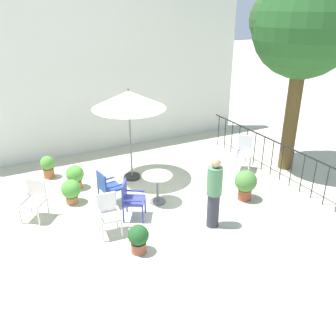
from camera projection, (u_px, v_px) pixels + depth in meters
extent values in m
plane|color=beige|center=(162.00, 202.00, 8.92)|extent=(60.00, 60.00, 0.00)
cube|color=silver|center=(103.00, 76.00, 11.29)|extent=(9.48, 0.30, 4.60)
cube|color=black|center=(274.00, 141.00, 9.89)|extent=(0.03, 5.54, 0.03)
cylinder|color=black|center=(326.00, 186.00, 8.60)|extent=(0.02, 0.02, 1.00)
cylinder|color=black|center=(314.00, 180.00, 8.90)|extent=(0.02, 0.02, 1.00)
cylinder|color=black|center=(302.00, 174.00, 9.20)|extent=(0.02, 0.02, 1.00)
cylinder|color=black|center=(291.00, 168.00, 9.50)|extent=(0.02, 0.02, 1.00)
cylinder|color=black|center=(281.00, 163.00, 9.80)|extent=(0.02, 0.02, 1.00)
cylinder|color=black|center=(272.00, 158.00, 10.10)|extent=(0.02, 0.02, 1.00)
cylinder|color=black|center=(263.00, 154.00, 10.39)|extent=(0.02, 0.02, 1.00)
cylinder|color=black|center=(255.00, 149.00, 10.69)|extent=(0.02, 0.02, 1.00)
cylinder|color=black|center=(247.00, 145.00, 10.99)|extent=(0.02, 0.02, 1.00)
cylinder|color=black|center=(239.00, 141.00, 11.29)|extent=(0.02, 0.02, 1.00)
cylinder|color=black|center=(232.00, 138.00, 11.59)|extent=(0.02, 0.02, 1.00)
cylinder|color=black|center=(225.00, 134.00, 11.89)|extent=(0.02, 0.02, 1.00)
cylinder|color=black|center=(219.00, 131.00, 12.19)|extent=(0.02, 0.02, 1.00)
cylinder|color=brown|center=(291.00, 118.00, 10.14)|extent=(0.38, 0.38, 2.95)
sphere|color=#245322|center=(305.00, 25.00, 9.14)|extent=(2.62, 2.62, 2.62)
sphere|color=#1D4E1F|center=(314.00, 34.00, 9.73)|extent=(1.57, 1.57, 1.57)
sphere|color=#2C5026|center=(278.00, 19.00, 9.19)|extent=(1.44, 1.44, 1.44)
sphere|color=#1A5929|center=(332.00, 2.00, 8.50)|extent=(1.31, 1.31, 1.31)
cylinder|color=#2D2D2D|center=(132.00, 177.00, 10.10)|extent=(0.44, 0.44, 0.08)
cylinder|color=slate|center=(130.00, 137.00, 9.61)|extent=(0.04, 0.04, 2.40)
cone|color=beige|center=(129.00, 99.00, 9.20)|extent=(1.88, 1.88, 0.44)
sphere|color=slate|center=(128.00, 89.00, 9.10)|extent=(0.06, 0.06, 0.06)
cylinder|color=white|center=(157.00, 176.00, 8.62)|extent=(0.71, 0.71, 0.02)
cylinder|color=slate|center=(157.00, 189.00, 8.77)|extent=(0.06, 0.06, 0.69)
cylinder|color=slate|center=(158.00, 201.00, 8.91)|extent=(0.39, 0.39, 0.03)
cube|color=silver|center=(243.00, 155.00, 10.38)|extent=(0.61, 0.61, 0.04)
cube|color=silver|center=(245.00, 144.00, 10.44)|extent=(0.32, 0.31, 0.50)
cube|color=silver|center=(237.00, 150.00, 10.38)|extent=(0.30, 0.31, 0.03)
cube|color=silver|center=(251.00, 152.00, 10.27)|extent=(0.30, 0.31, 0.03)
cylinder|color=silver|center=(235.00, 165.00, 10.36)|extent=(0.04, 0.04, 0.45)
cylinder|color=silver|center=(249.00, 166.00, 10.25)|extent=(0.04, 0.04, 0.45)
cylinder|color=silver|center=(237.00, 159.00, 10.71)|extent=(0.04, 0.04, 0.45)
cylinder|color=silver|center=(250.00, 161.00, 10.60)|extent=(0.04, 0.04, 0.45)
cube|color=#27428F|center=(111.00, 187.00, 8.63)|extent=(0.53, 0.53, 0.04)
cube|color=#27428F|center=(101.00, 181.00, 8.43)|extent=(0.10, 0.45, 0.40)
cube|color=#27428F|center=(115.00, 186.00, 8.42)|extent=(0.43, 0.10, 0.03)
cube|color=#27428F|center=(106.00, 179.00, 8.74)|extent=(0.43, 0.10, 0.03)
cylinder|color=#27428F|center=(124.00, 197.00, 8.68)|extent=(0.04, 0.04, 0.43)
cylinder|color=#27428F|center=(115.00, 190.00, 9.01)|extent=(0.04, 0.04, 0.43)
cylinder|color=#27428F|center=(107.00, 203.00, 8.45)|extent=(0.04, 0.04, 0.43)
cylinder|color=#27428F|center=(99.00, 195.00, 8.78)|extent=(0.04, 0.04, 0.43)
cube|color=#363E9A|center=(134.00, 200.00, 8.11)|extent=(0.64, 0.65, 0.04)
cube|color=#363E9A|center=(124.00, 191.00, 8.02)|extent=(0.27, 0.42, 0.41)
cube|color=#363E9A|center=(132.00, 201.00, 7.85)|extent=(0.38, 0.24, 0.03)
cube|color=#363E9A|center=(135.00, 191.00, 8.26)|extent=(0.38, 0.24, 0.03)
cylinder|color=#363E9A|center=(143.00, 215.00, 7.99)|extent=(0.04, 0.04, 0.42)
cylinder|color=#363E9A|center=(145.00, 205.00, 8.40)|extent=(0.04, 0.04, 0.42)
cylinder|color=#363E9A|center=(123.00, 214.00, 8.01)|extent=(0.04, 0.04, 0.42)
cylinder|color=#363E9A|center=(127.00, 204.00, 8.42)|extent=(0.04, 0.04, 0.42)
cube|color=silver|center=(33.00, 202.00, 8.04)|extent=(0.65, 0.65, 0.04)
cube|color=silver|center=(36.00, 188.00, 8.14)|extent=(0.37, 0.30, 0.43)
cube|color=silver|center=(23.00, 197.00, 8.03)|extent=(0.29, 0.36, 0.03)
cube|color=silver|center=(41.00, 198.00, 7.96)|extent=(0.29, 0.36, 0.03)
cylinder|color=silver|center=(20.00, 215.00, 7.98)|extent=(0.04, 0.04, 0.41)
cylinder|color=silver|center=(38.00, 217.00, 7.91)|extent=(0.04, 0.04, 0.41)
cylinder|color=silver|center=(31.00, 205.00, 8.37)|extent=(0.04, 0.04, 0.41)
cylinder|color=silver|center=(48.00, 207.00, 8.30)|extent=(0.04, 0.04, 0.41)
cube|color=white|center=(109.00, 217.00, 7.53)|extent=(0.46, 0.48, 0.04)
cube|color=white|center=(106.00, 202.00, 7.60)|extent=(0.40, 0.08, 0.42)
cube|color=white|center=(100.00, 213.00, 7.41)|extent=(0.08, 0.40, 0.03)
cube|color=white|center=(118.00, 210.00, 7.54)|extent=(0.08, 0.40, 0.03)
cylinder|color=white|center=(103.00, 233.00, 7.38)|extent=(0.04, 0.04, 0.41)
cylinder|color=white|center=(122.00, 229.00, 7.51)|extent=(0.04, 0.04, 0.41)
cylinder|color=white|center=(99.00, 223.00, 7.72)|extent=(0.04, 0.04, 0.41)
cylinder|color=white|center=(117.00, 219.00, 7.85)|extent=(0.04, 0.04, 0.41)
cylinder|color=#BA623E|center=(76.00, 184.00, 9.54)|extent=(0.31, 0.31, 0.21)
cylinder|color=#382819|center=(76.00, 181.00, 9.50)|extent=(0.27, 0.27, 0.02)
sphere|color=#519C38|center=(75.00, 174.00, 9.42)|extent=(0.46, 0.46, 0.46)
cylinder|color=brown|center=(245.00, 194.00, 8.99)|extent=(0.32, 0.32, 0.27)
cylinder|color=#382819|center=(245.00, 190.00, 8.94)|extent=(0.28, 0.28, 0.02)
sphere|color=#497C37|center=(246.00, 181.00, 8.84)|extent=(0.53, 0.53, 0.53)
sphere|color=#D3306E|center=(240.00, 181.00, 8.96)|extent=(0.16, 0.16, 0.16)
sphere|color=#D3306E|center=(254.00, 180.00, 8.80)|extent=(0.10, 0.10, 0.10)
sphere|color=#D3306E|center=(254.00, 179.00, 8.83)|extent=(0.11, 0.11, 0.11)
cylinder|color=#9E533C|center=(139.00, 247.00, 7.12)|extent=(0.30, 0.30, 0.21)
cylinder|color=#382819|center=(139.00, 243.00, 7.08)|extent=(0.26, 0.26, 0.02)
sphere|color=#215324|center=(138.00, 235.00, 7.00)|extent=(0.40, 0.40, 0.40)
cylinder|color=#B06036|center=(49.00, 173.00, 10.10)|extent=(0.29, 0.29, 0.26)
cylinder|color=#382819|center=(48.00, 169.00, 10.05)|extent=(0.25, 0.25, 0.02)
sphere|color=#528F36|center=(47.00, 163.00, 9.98)|extent=(0.39, 0.39, 0.39)
cylinder|color=#BE7045|center=(72.00, 199.00, 8.85)|extent=(0.29, 0.29, 0.17)
cylinder|color=#382819|center=(72.00, 197.00, 8.82)|extent=(0.26, 0.26, 0.02)
sphere|color=#4D9637|center=(71.00, 189.00, 8.74)|extent=(0.46, 0.46, 0.46)
cylinder|color=#33333D|center=(213.00, 210.00, 7.84)|extent=(0.26, 0.26, 0.77)
cylinder|color=#518459|center=(215.00, 181.00, 7.55)|extent=(0.40, 0.40, 0.61)
sphere|color=tan|center=(216.00, 163.00, 7.38)|extent=(0.21, 0.21, 0.21)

